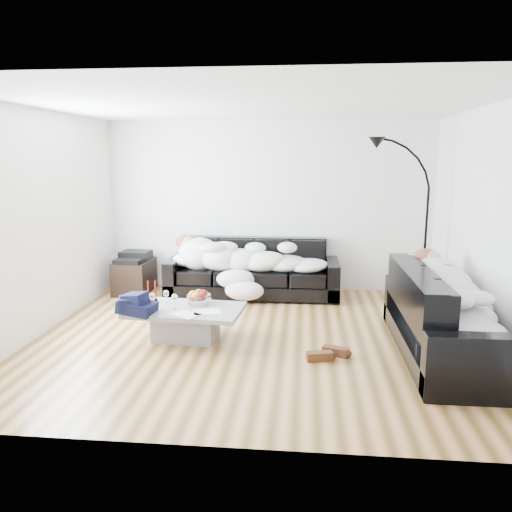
# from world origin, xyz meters

# --- Properties ---
(ground) EXTENTS (5.00, 5.00, 0.00)m
(ground) POSITION_xyz_m (0.00, 0.00, 0.00)
(ground) COLOR brown
(ground) RESTS_ON ground
(wall_back) EXTENTS (5.00, 0.02, 2.60)m
(wall_back) POSITION_xyz_m (0.00, 2.25, 1.30)
(wall_back) COLOR silver
(wall_back) RESTS_ON ground
(wall_left) EXTENTS (0.02, 4.50, 2.60)m
(wall_left) POSITION_xyz_m (-2.50, 0.00, 1.30)
(wall_left) COLOR silver
(wall_left) RESTS_ON ground
(wall_right) EXTENTS (0.02, 4.50, 2.60)m
(wall_right) POSITION_xyz_m (2.50, 0.00, 1.30)
(wall_right) COLOR silver
(wall_right) RESTS_ON ground
(ceiling) EXTENTS (5.00, 5.00, 0.00)m
(ceiling) POSITION_xyz_m (0.00, 0.00, 2.60)
(ceiling) COLOR white
(ceiling) RESTS_ON ground
(sofa_back) EXTENTS (2.55, 0.88, 0.83)m
(sofa_back) POSITION_xyz_m (-0.20, 1.79, 0.42)
(sofa_back) COLOR black
(sofa_back) RESTS_ON ground
(sofa_right) EXTENTS (0.96, 2.25, 0.91)m
(sofa_right) POSITION_xyz_m (2.07, -0.34, 0.45)
(sofa_right) COLOR black
(sofa_right) RESTS_ON ground
(sleeper_back) EXTENTS (2.16, 0.75, 0.43)m
(sleeper_back) POSITION_xyz_m (-0.20, 1.74, 0.64)
(sleeper_back) COLOR white
(sleeper_back) RESTS_ON sofa_back
(sleeper_right) EXTENTS (0.81, 1.93, 0.47)m
(sleeper_right) POSITION_xyz_m (2.07, -0.34, 0.66)
(sleeper_right) COLOR white
(sleeper_right) RESTS_ON sofa_right
(teal_cushion) EXTENTS (0.42, 0.38, 0.20)m
(teal_cushion) POSITION_xyz_m (2.01, 0.36, 0.72)
(teal_cushion) COLOR #0B494D
(teal_cushion) RESTS_ON sofa_right
(coffee_table) EXTENTS (1.33, 0.85, 0.37)m
(coffee_table) POSITION_xyz_m (-0.76, -0.14, 0.19)
(coffee_table) COLOR #939699
(coffee_table) RESTS_ON ground
(fruit_bowl) EXTENTS (0.30, 0.30, 0.17)m
(fruit_bowl) POSITION_xyz_m (-0.64, 0.04, 0.46)
(fruit_bowl) COLOR white
(fruit_bowl) RESTS_ON coffee_table
(wine_glass_a) EXTENTS (0.07, 0.07, 0.16)m
(wine_glass_a) POSITION_xyz_m (-1.03, 0.02, 0.45)
(wine_glass_a) COLOR white
(wine_glass_a) RESTS_ON coffee_table
(wine_glass_b) EXTENTS (0.07, 0.07, 0.17)m
(wine_glass_b) POSITION_xyz_m (-1.14, -0.14, 0.45)
(wine_glass_b) COLOR white
(wine_glass_b) RESTS_ON coffee_table
(wine_glass_c) EXTENTS (0.08, 0.08, 0.17)m
(wine_glass_c) POSITION_xyz_m (-0.87, -0.18, 0.46)
(wine_glass_c) COLOR white
(wine_glass_c) RESTS_ON coffee_table
(candle_left) EXTENTS (0.05, 0.05, 0.24)m
(candle_left) POSITION_xyz_m (-1.27, 0.11, 0.49)
(candle_left) COLOR maroon
(candle_left) RESTS_ON coffee_table
(candle_right) EXTENTS (0.05, 0.05, 0.24)m
(candle_right) POSITION_xyz_m (-1.18, 0.10, 0.49)
(candle_right) COLOR maroon
(candle_right) RESTS_ON coffee_table
(newspaper_a) EXTENTS (0.36, 0.31, 0.01)m
(newspaper_a) POSITION_xyz_m (-0.48, -0.27, 0.38)
(newspaper_a) COLOR silver
(newspaper_a) RESTS_ON coffee_table
(newspaper_b) EXTENTS (0.36, 0.33, 0.01)m
(newspaper_b) POSITION_xyz_m (-0.70, -0.38, 0.38)
(newspaper_b) COLOR silver
(newspaper_b) RESTS_ON coffee_table
(navy_jacket) EXTENTS (0.41, 0.34, 0.20)m
(navy_jacket) POSITION_xyz_m (-1.28, -0.39, 0.55)
(navy_jacket) COLOR black
(navy_jacket) RESTS_ON coffee_table
(shoes) EXTENTS (0.46, 0.34, 0.10)m
(shoes) POSITION_xyz_m (0.82, -0.54, 0.05)
(shoes) COLOR #472311
(shoes) RESTS_ON ground
(av_cabinet) EXTENTS (0.50, 0.73, 0.50)m
(av_cabinet) POSITION_xyz_m (-2.03, 1.78, 0.25)
(av_cabinet) COLOR black
(av_cabinet) RESTS_ON ground
(stereo) EXTENTS (0.46, 0.36, 0.13)m
(stereo) POSITION_xyz_m (-2.03, 1.78, 0.56)
(stereo) COLOR black
(stereo) RESTS_ON av_cabinet
(floor_lamp) EXTENTS (0.80, 0.51, 2.03)m
(floor_lamp) POSITION_xyz_m (2.18, 1.33, 1.02)
(floor_lamp) COLOR black
(floor_lamp) RESTS_ON ground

